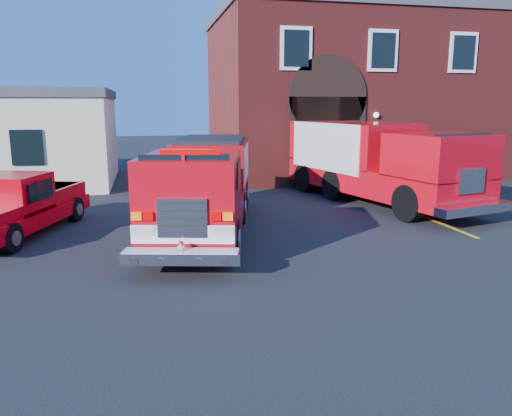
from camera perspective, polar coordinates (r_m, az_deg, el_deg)
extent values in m
plane|color=black|center=(13.00, -1.15, -4.57)|extent=(100.00, 100.00, 0.00)
cube|color=yellow|center=(16.39, 21.00, -1.92)|extent=(0.12, 3.00, 0.01)
cube|color=yellow|center=(18.90, 16.04, 0.13)|extent=(0.12, 3.00, 0.01)
cube|color=yellow|center=(21.53, 12.26, 1.69)|extent=(0.12, 3.00, 0.01)
cube|color=maroon|center=(28.63, 11.32, 12.18)|extent=(15.00, 10.00, 8.00)
cube|color=#414346|center=(28.99, 11.68, 20.50)|extent=(15.20, 10.20, 0.50)
cube|color=black|center=(22.72, 8.08, 7.43)|extent=(3.60, 0.12, 4.00)
cylinder|color=black|center=(22.67, 8.22, 12.48)|extent=(3.60, 0.12, 3.60)
cube|color=black|center=(22.28, 4.62, 17.73)|extent=(1.40, 0.10, 1.80)
cube|color=black|center=(23.75, 14.31, 17.04)|extent=(1.40, 0.10, 1.80)
cube|color=black|center=(25.76, 22.62, 16.08)|extent=(1.40, 0.10, 1.80)
cube|color=beige|center=(26.13, -27.20, 6.81)|extent=(10.00, 8.00, 4.00)
cube|color=black|center=(21.76, -24.70, 6.30)|extent=(1.20, 0.10, 1.40)
cylinder|color=black|center=(12.17, -11.98, -3.58)|extent=(0.53, 1.02, 0.98)
cylinder|color=black|center=(11.88, -2.72, -3.70)|extent=(0.53, 1.02, 0.98)
cube|color=red|center=(14.67, -5.82, 0.29)|extent=(4.04, 8.31, 0.80)
cube|color=red|center=(16.52, -5.06, 5.17)|extent=(3.08, 4.33, 1.42)
cube|color=red|center=(11.96, -7.39, 2.86)|extent=(2.83, 3.29, 1.33)
cube|color=black|center=(10.83, -8.29, 3.82)|extent=(1.92, 0.53, 0.84)
cube|color=#C40100|center=(11.88, -7.48, 6.38)|extent=(1.45, 0.63, 0.12)
cube|color=white|center=(10.75, -8.37, -3.02)|extent=(2.17, 0.57, 0.39)
cube|color=silver|center=(10.66, -8.44, -1.18)|extent=(1.05, 0.30, 0.84)
cube|color=silver|center=(10.63, -8.52, -5.54)|extent=(2.54, 1.06, 0.25)
cube|color=#B7B7BF|center=(16.68, -8.91, 5.14)|extent=(0.79, 3.12, 1.16)
cube|color=#B7B7BF|center=(16.44, -1.15, 5.18)|extent=(0.79, 3.12, 1.16)
sphere|color=tan|center=(10.57, -8.55, -4.53)|extent=(0.15, 0.15, 0.12)
sphere|color=tan|center=(10.54, -8.57, -4.08)|extent=(0.12, 0.12, 0.10)
sphere|color=tan|center=(10.55, -8.77, -3.87)|extent=(0.05, 0.05, 0.04)
sphere|color=tan|center=(10.54, -8.37, -3.88)|extent=(0.05, 0.05, 0.04)
ellipsoid|color=red|center=(10.54, -8.57, -3.91)|extent=(0.12, 0.12, 0.06)
cylinder|color=red|center=(10.53, -8.58, -4.00)|extent=(0.14, 0.14, 0.01)
cylinder|color=black|center=(13.88, -26.25, -3.11)|extent=(0.49, 0.81, 0.76)
cube|color=#BB000C|center=(15.75, -25.53, -0.87)|extent=(3.47, 5.59, 0.43)
cube|color=#BB000C|center=(15.38, -26.33, 1.68)|extent=(2.21, 2.19, 0.96)
cube|color=#BB000C|center=(16.98, -23.00, 1.49)|extent=(2.30, 2.46, 0.53)
cylinder|color=black|center=(16.50, 17.04, 0.52)|extent=(0.64, 1.24, 1.18)
cylinder|color=black|center=(18.18, 22.53, 1.14)|extent=(0.64, 1.24, 1.18)
cube|color=red|center=(19.45, 13.64, 3.30)|extent=(4.63, 9.01, 0.97)
cube|color=red|center=(20.58, 10.93, 7.33)|extent=(3.88, 5.86, 1.62)
cube|color=red|center=(17.13, 20.26, 5.63)|extent=(3.22, 3.14, 1.40)
cube|color=#B7B7BF|center=(19.81, 7.75, 6.96)|extent=(1.10, 4.41, 1.83)
cube|color=#B7B7BF|center=(21.43, 13.84, 7.08)|extent=(1.10, 4.41, 1.83)
cube|color=silver|center=(16.30, 23.83, -0.10)|extent=(2.94, 1.15, 0.27)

